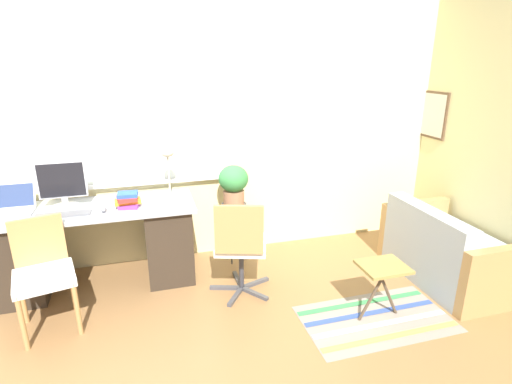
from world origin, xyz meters
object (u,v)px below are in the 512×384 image
Objects in this scene: laptop at (15,207)px; office_chair_swivel at (241,245)px; couch_loveseat at (447,253)px; book_stack at (128,200)px; potted_plant at (233,183)px; desk_chair_wooden at (43,271)px; desk_lamp at (168,162)px; keyboard at (63,215)px; mouse at (104,210)px; monitor at (62,185)px; folding_stool at (383,272)px; plant_stand at (234,211)px.

laptop is 1.89m from office_chair_swivel.
couch_loveseat is (1.89, -0.26, -0.21)m from office_chair_swivel.
potted_plant is at bearing 11.44° from book_stack.
couch_loveseat is (3.40, -0.27, -0.21)m from desk_chair_wooden.
desk_lamp reaches higher than laptop.
mouse is (0.31, 0.00, 0.01)m from keyboard.
monitor reaches higher than potted_plant.
keyboard is 3.38m from couch_loveseat.
book_stack is (0.20, 0.05, 0.05)m from mouse.
potted_plant is (1.49, 0.04, -0.12)m from monitor.
desk_lamp is at bearing -30.67° from office_chair_swivel.
office_chair_swivel reaches higher than folding_stool.
plant_stand is (0.97, 0.20, -0.28)m from book_stack.
desk_lamp is 0.66m from potted_plant.
folding_stool is at bearing -23.38° from laptop.
couch_loveseat reaches higher than plant_stand.
desk_chair_wooden is at bearing -107.97° from keyboard.
desk_lamp reaches higher than office_chair_swivel.
laptop reaches higher than desk_chair_wooden.
couch_loveseat is (3.29, -0.86, -0.68)m from monitor.
monitor is at bearing -178.58° from potted_plant.
desk_lamp is (0.56, 0.20, 0.32)m from mouse.
book_stack is at bearing 15.69° from mouse.
laptop is at bearing -178.10° from potted_plant.
office_chair_swivel is (1.39, -0.38, -0.28)m from keyboard.
mouse is 0.34× the size of book_stack.
folding_stool is (0.88, -1.25, -0.42)m from potted_plant.
monitor is at bearing 162.88° from book_stack.
desk_lamp reaches higher than mouse.
office_chair_swivel is 0.73m from potted_plant.
keyboard is 0.51m from book_stack.
mouse reaches higher than folding_stool.
book_stack is 0.36× the size of plant_stand.
mouse is at bearing -167.84° from potted_plant.
desk_chair_wooden is 1.80× the size of folding_stool.
keyboard is 0.48× the size of office_chair_swivel.
keyboard is 5.61× the size of mouse.
desk_lamp is at bearing 141.12° from folding_stool.
office_chair_swivel is (0.51, -0.58, -0.61)m from desk_lamp.
desk_chair_wooden is at bearing -100.44° from monitor.
plant_stand is at bearing 63.53° from couch_loveseat.
potted_plant reaches higher than keyboard.
office_chair_swivel is 1.92m from couch_loveseat.
potted_plant is (0.09, 0.63, 0.35)m from office_chair_swivel.
book_stack is 0.19× the size of couch_loveseat.
desk_lamp is at bearing -1.18° from monitor.
desk_lamp is 0.82m from plant_stand.
laptop is at bearing -176.22° from monitor.
desk_chair_wooden is 2.17× the size of potted_plant.
book_stack is at bearing -8.66° from office_chair_swivel.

